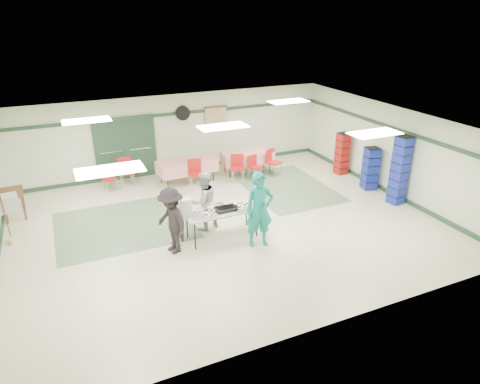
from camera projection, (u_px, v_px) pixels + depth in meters
name	position (u px, v px, depth m)	size (l,w,h in m)	color
floor	(225.00, 223.00, 11.55)	(11.00, 11.00, 0.00)	beige
ceiling	(223.00, 126.00, 10.48)	(11.00, 11.00, 0.00)	white
wall_back	(175.00, 134.00, 14.78)	(11.00, 11.00, 0.00)	beige
wall_front	(323.00, 265.00, 7.24)	(11.00, 11.00, 0.00)	beige
wall_right	(390.00, 150.00, 13.07)	(9.00, 9.00, 0.00)	beige
trim_back	(174.00, 114.00, 14.48)	(11.00, 0.06, 0.10)	#203B28
baseboard_back	(177.00, 169.00, 15.27)	(11.00, 0.06, 0.12)	#203B28
trim_right	(393.00, 128.00, 12.78)	(9.00, 0.06, 0.10)	#203B28
baseboard_right	(384.00, 189.00, 13.57)	(9.00, 0.06, 0.12)	#203B28
green_patch_a	(124.00, 225.00, 11.45)	(3.50, 3.00, 0.01)	#627C5B
green_patch_b	(287.00, 187.00, 13.85)	(2.50, 3.50, 0.01)	#627C5B
double_door_left	(111.00, 150.00, 14.03)	(0.90, 0.06, 2.10)	gray
double_door_right	(140.00, 147.00, 14.39)	(0.90, 0.06, 2.10)	gray
door_frame	(126.00, 149.00, 14.19)	(2.00, 0.03, 2.15)	#203B28
wall_fan	(183.00, 113.00, 14.57)	(0.50, 0.50, 0.10)	black
scroll_banner	(216.00, 116.00, 15.09)	(0.80, 0.02, 0.60)	tan
serving_table	(222.00, 211.00, 10.60)	(1.91, 0.79, 0.76)	#AFAFAA
sheet_tray_right	(244.00, 207.00, 10.71)	(0.60, 0.46, 0.02)	silver
sheet_tray_mid	(216.00, 208.00, 10.65)	(0.57, 0.44, 0.02)	silver
sheet_tray_left	(203.00, 215.00, 10.30)	(0.55, 0.42, 0.02)	silver
baking_pan	(226.00, 209.00, 10.54)	(0.52, 0.33, 0.08)	black
foam_box_stack	(186.00, 207.00, 10.21)	(0.24, 0.22, 0.44)	white
volunteer_teal	(259.00, 210.00, 10.17)	(0.68, 0.45, 1.88)	#13857B
volunteer_grey	(204.00, 201.00, 11.00)	(0.76, 0.59, 1.57)	#99999F
volunteer_dark	(172.00, 221.00, 9.91)	(1.05, 0.61, 1.63)	black
dining_table_a	(247.00, 157.00, 14.91)	(1.84, 0.94, 0.77)	red
dining_table_b	(187.00, 166.00, 14.09)	(1.98, 1.00, 0.77)	red
chair_a	(254.00, 164.00, 14.45)	(0.45, 0.45, 0.80)	#B1210E
chair_b	(237.00, 165.00, 14.21)	(0.52, 0.52, 0.90)	#B1210E
chair_c	(272.00, 159.00, 14.69)	(0.56, 0.56, 0.92)	#B1210E
chair_d	(195.00, 170.00, 13.65)	(0.49, 0.49, 0.94)	#B1210E
chair_loose_a	(125.00, 169.00, 13.78)	(0.45, 0.45, 0.94)	#B1210E
chair_loose_b	(108.00, 176.00, 13.41)	(0.47, 0.47, 0.82)	#B1210E
crate_stack_blue_a	(371.00, 168.00, 13.51)	(0.42, 0.42, 1.36)	navy
crate_stack_red	(342.00, 154.00, 14.74)	(0.37, 0.37, 1.45)	maroon
crate_stack_blue_b	(400.00, 171.00, 12.36)	(0.39, 0.39, 2.05)	navy
printer_table	(12.00, 195.00, 11.70)	(0.63, 0.92, 0.74)	brown
office_printer	(7.00, 203.00, 10.50)	(0.50, 0.44, 0.39)	#B2B2AD
broom	(5.00, 216.00, 10.38)	(0.03, 0.03, 1.36)	brown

